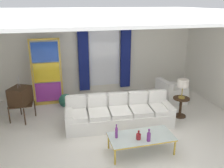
{
  "coord_description": "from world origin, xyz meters",
  "views": [
    {
      "loc": [
        -1.49,
        -5.22,
        3.26
      ],
      "look_at": [
        0.04,
        0.9,
        1.05
      ],
      "focal_mm": 37.77,
      "sensor_mm": 36.0,
      "label": 1
    }
  ],
  "objects_px": {
    "peacock_figurine": "(66,101)",
    "table_lamp_brass": "(183,84)",
    "couch_white_long": "(119,114)",
    "stained_glass_divider": "(47,74)",
    "bottle_blue_decanter": "(139,136)",
    "bottle_amber_squat": "(116,132)",
    "bottle_crystal_tall": "(149,136)",
    "round_side_table": "(181,105)",
    "armchair_white": "(170,94)",
    "coffee_table": "(141,137)",
    "vintage_tv": "(20,96)"
  },
  "relations": [
    {
      "from": "peacock_figurine",
      "to": "table_lamp_brass",
      "type": "relative_size",
      "value": 1.05
    },
    {
      "from": "couch_white_long",
      "to": "stained_glass_divider",
      "type": "xyz_separation_m",
      "value": [
        -1.9,
        1.85,
        0.75
      ]
    },
    {
      "from": "bottle_blue_decanter",
      "to": "bottle_amber_squat",
      "type": "xyz_separation_m",
      "value": [
        -0.45,
        0.17,
        0.06
      ]
    },
    {
      "from": "bottle_crystal_tall",
      "to": "round_side_table",
      "type": "bearing_deg",
      "value": 43.6
    },
    {
      "from": "bottle_crystal_tall",
      "to": "table_lamp_brass",
      "type": "bearing_deg",
      "value": 43.6
    },
    {
      "from": "couch_white_long",
      "to": "bottle_amber_squat",
      "type": "relative_size",
      "value": 8.89
    },
    {
      "from": "armchair_white",
      "to": "round_side_table",
      "type": "xyz_separation_m",
      "value": [
        -0.19,
        -1.05,
        0.07
      ]
    },
    {
      "from": "bottle_amber_squat",
      "to": "peacock_figurine",
      "type": "relative_size",
      "value": 0.56
    },
    {
      "from": "bottle_amber_squat",
      "to": "round_side_table",
      "type": "bearing_deg",
      "value": 29.38
    },
    {
      "from": "bottle_amber_squat",
      "to": "coffee_table",
      "type": "bearing_deg",
      "value": -7.2
    },
    {
      "from": "stained_glass_divider",
      "to": "round_side_table",
      "type": "height_order",
      "value": "stained_glass_divider"
    },
    {
      "from": "round_side_table",
      "to": "table_lamp_brass",
      "type": "bearing_deg",
      "value": 0.0
    },
    {
      "from": "bottle_blue_decanter",
      "to": "stained_glass_divider",
      "type": "distance_m",
      "value": 3.91
    },
    {
      "from": "couch_white_long",
      "to": "table_lamp_brass",
      "type": "relative_size",
      "value": 5.22
    },
    {
      "from": "armchair_white",
      "to": "table_lamp_brass",
      "type": "xyz_separation_m",
      "value": [
        -0.19,
        -1.05,
        0.74
      ]
    },
    {
      "from": "peacock_figurine",
      "to": "armchair_white",
      "type": "bearing_deg",
      "value": -6.67
    },
    {
      "from": "bottle_crystal_tall",
      "to": "armchair_white",
      "type": "relative_size",
      "value": 0.33
    },
    {
      "from": "bottle_crystal_tall",
      "to": "peacock_figurine",
      "type": "height_order",
      "value": "bottle_crystal_tall"
    },
    {
      "from": "coffee_table",
      "to": "bottle_blue_decanter",
      "type": "xyz_separation_m",
      "value": [
        -0.11,
        -0.1,
        0.11
      ]
    },
    {
      "from": "peacock_figurine",
      "to": "bottle_blue_decanter",
      "type": "bearing_deg",
      "value": -64.41
    },
    {
      "from": "bottle_blue_decanter",
      "to": "armchair_white",
      "type": "height_order",
      "value": "armchair_white"
    },
    {
      "from": "couch_white_long",
      "to": "coffee_table",
      "type": "xyz_separation_m",
      "value": [
        0.14,
        -1.4,
        0.07
      ]
    },
    {
      "from": "bottle_blue_decanter",
      "to": "table_lamp_brass",
      "type": "height_order",
      "value": "table_lamp_brass"
    },
    {
      "from": "round_side_table",
      "to": "stained_glass_divider",
      "type": "bearing_deg",
      "value": 153.72
    },
    {
      "from": "bottle_crystal_tall",
      "to": "couch_white_long",
      "type": "bearing_deg",
      "value": 97.6
    },
    {
      "from": "bottle_blue_decanter",
      "to": "vintage_tv",
      "type": "distance_m",
      "value": 3.6
    },
    {
      "from": "stained_glass_divider",
      "to": "bottle_blue_decanter",
      "type": "bearing_deg",
      "value": -60.15
    },
    {
      "from": "couch_white_long",
      "to": "round_side_table",
      "type": "relative_size",
      "value": 5.0
    },
    {
      "from": "vintage_tv",
      "to": "stained_glass_divider",
      "type": "height_order",
      "value": "stained_glass_divider"
    },
    {
      "from": "couch_white_long",
      "to": "armchair_white",
      "type": "distance_m",
      "value": 2.32
    },
    {
      "from": "armchair_white",
      "to": "table_lamp_brass",
      "type": "height_order",
      "value": "table_lamp_brass"
    },
    {
      "from": "couch_white_long",
      "to": "bottle_crystal_tall",
      "type": "height_order",
      "value": "couch_white_long"
    },
    {
      "from": "couch_white_long",
      "to": "bottle_crystal_tall",
      "type": "xyz_separation_m",
      "value": [
        0.22,
        -1.63,
        0.22
      ]
    },
    {
      "from": "bottle_blue_decanter",
      "to": "bottle_crystal_tall",
      "type": "bearing_deg",
      "value": -32.6
    },
    {
      "from": "round_side_table",
      "to": "bottle_blue_decanter",
      "type": "bearing_deg",
      "value": -141.59
    },
    {
      "from": "couch_white_long",
      "to": "bottle_blue_decanter",
      "type": "relative_size",
      "value": 13.67
    },
    {
      "from": "bottle_blue_decanter",
      "to": "table_lamp_brass",
      "type": "relative_size",
      "value": 0.38
    },
    {
      "from": "coffee_table",
      "to": "round_side_table",
      "type": "height_order",
      "value": "round_side_table"
    },
    {
      "from": "bottle_blue_decanter",
      "to": "vintage_tv",
      "type": "relative_size",
      "value": 0.16
    },
    {
      "from": "stained_glass_divider",
      "to": "peacock_figurine",
      "type": "distance_m",
      "value": 1.07
    },
    {
      "from": "coffee_table",
      "to": "bottle_amber_squat",
      "type": "bearing_deg",
      "value": 172.8
    },
    {
      "from": "vintage_tv",
      "to": "round_side_table",
      "type": "relative_size",
      "value": 2.26
    },
    {
      "from": "stained_glass_divider",
      "to": "bottle_amber_squat",
      "type": "bearing_deg",
      "value": -65.18
    },
    {
      "from": "bottle_crystal_tall",
      "to": "round_side_table",
      "type": "xyz_separation_m",
      "value": [
        1.68,
        1.6,
        -0.17
      ]
    },
    {
      "from": "bottle_crystal_tall",
      "to": "armchair_white",
      "type": "height_order",
      "value": "armchair_white"
    },
    {
      "from": "bottle_crystal_tall",
      "to": "stained_glass_divider",
      "type": "height_order",
      "value": "stained_glass_divider"
    },
    {
      "from": "bottle_amber_squat",
      "to": "bottle_blue_decanter",
      "type": "bearing_deg",
      "value": -20.97
    },
    {
      "from": "bottle_amber_squat",
      "to": "armchair_white",
      "type": "distance_m",
      "value": 3.45
    },
    {
      "from": "vintage_tv",
      "to": "table_lamp_brass",
      "type": "bearing_deg",
      "value": -11.45
    },
    {
      "from": "bottle_blue_decanter",
      "to": "stained_glass_divider",
      "type": "relative_size",
      "value": 0.1
    }
  ]
}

